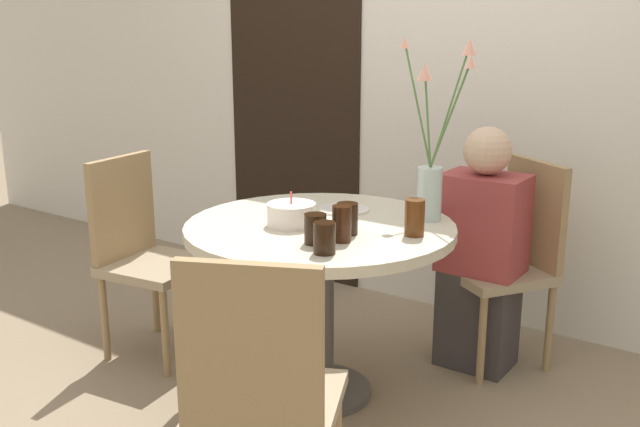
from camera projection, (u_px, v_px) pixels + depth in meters
name	position (u px, v px, depth m)	size (l,w,h in m)	color
ground_plane	(320.00, 393.00, 2.91)	(16.00, 16.00, 0.00)	#89755B
wall_back	(455.00, 58.00, 3.49)	(8.00, 0.05, 2.60)	silver
doorway_panel	(293.00, 103.00, 4.08)	(0.90, 0.01, 2.05)	black
dining_table	(320.00, 256.00, 2.76)	(1.04, 1.04, 0.72)	beige
chair_far_back	(513.00, 252.00, 3.10)	(0.55, 0.55, 0.90)	#9E896B
chair_near_front	(142.00, 246.00, 3.18)	(0.45, 0.45, 0.90)	#9E896B
chair_left_flank	(261.00, 389.00, 1.92)	(0.53, 0.53, 0.90)	#9E896B
birthday_cake	(291.00, 214.00, 2.69)	(0.18, 0.18, 0.13)	white
flower_vase	(433.00, 160.00, 2.74)	(0.33, 0.25, 0.69)	#B2C6C1
side_plate	(344.00, 209.00, 2.92)	(0.21, 0.21, 0.01)	silver
drink_glass_0	(315.00, 229.00, 2.46)	(0.08, 0.08, 0.11)	black
drink_glass_1	(347.00, 219.00, 2.58)	(0.08, 0.08, 0.11)	black
drink_glass_2	(415.00, 218.00, 2.55)	(0.07, 0.07, 0.13)	#51280F
drink_glass_3	(324.00, 238.00, 2.36)	(0.07, 0.07, 0.11)	black
drink_glass_4	(342.00, 224.00, 2.49)	(0.07, 0.07, 0.13)	#33190C
person_boy	(481.00, 257.00, 3.04)	(0.34, 0.24, 1.06)	#383333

